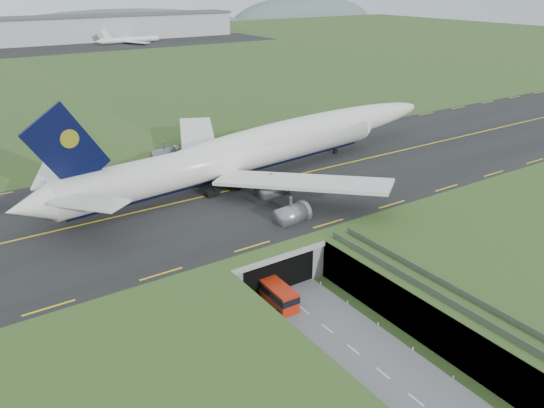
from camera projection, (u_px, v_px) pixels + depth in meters
ground at (313, 319)px, 70.50m from camera, size 900.00×900.00×0.00m
airfield_deck at (314, 300)px, 69.33m from camera, size 800.00×800.00×6.00m
trench_road at (351, 348)px, 64.71m from camera, size 12.00×75.00×0.20m
taxiway at (200, 198)px, 93.43m from camera, size 800.00×44.00×0.18m
tunnel_portal at (248, 248)px, 82.02m from camera, size 17.00×22.30×6.00m
guideway at (497, 331)px, 59.35m from camera, size 3.00×53.00×7.05m
jumbo_jet at (263, 148)px, 102.68m from camera, size 95.57×60.99×20.30m
shuttle_tram at (277, 294)px, 72.98m from camera, size 2.97×7.37×2.99m
distant_hills at (55, 39)px, 434.59m from camera, size 700.00×91.00×60.00m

